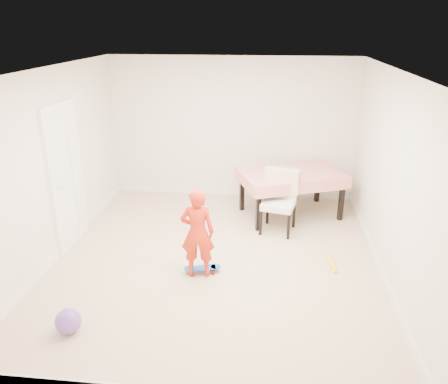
# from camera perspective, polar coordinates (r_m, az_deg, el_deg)

# --- Properties ---
(ground) EXTENTS (5.00, 5.00, 0.00)m
(ground) POSITION_cam_1_polar(r_m,az_deg,el_deg) (6.27, -1.12, -8.75)
(ground) COLOR tan
(ground) RESTS_ON ground
(ceiling) EXTENTS (4.50, 5.00, 0.04)m
(ceiling) POSITION_cam_1_polar(r_m,az_deg,el_deg) (5.45, -1.32, 15.42)
(ceiling) COLOR white
(ceiling) RESTS_ON wall_back
(wall_back) EXTENTS (4.50, 0.04, 2.60)m
(wall_back) POSITION_cam_1_polar(r_m,az_deg,el_deg) (8.10, 1.07, 8.21)
(wall_back) COLOR silver
(wall_back) RESTS_ON ground
(wall_front) EXTENTS (4.50, 0.04, 2.60)m
(wall_front) POSITION_cam_1_polar(r_m,az_deg,el_deg) (3.51, -6.53, -10.54)
(wall_front) COLOR silver
(wall_front) RESTS_ON ground
(wall_left) EXTENTS (0.04, 5.00, 2.60)m
(wall_left) POSITION_cam_1_polar(r_m,az_deg,el_deg) (6.40, -21.46, 3.10)
(wall_left) COLOR silver
(wall_left) RESTS_ON ground
(wall_right) EXTENTS (0.04, 5.00, 2.60)m
(wall_right) POSITION_cam_1_polar(r_m,az_deg,el_deg) (5.88, 20.88, 1.64)
(wall_right) COLOR silver
(wall_right) RESTS_ON ground
(door) EXTENTS (0.11, 0.94, 2.11)m
(door) POSITION_cam_1_polar(r_m,az_deg,el_deg) (6.73, -19.97, 1.69)
(door) COLOR white
(door) RESTS_ON ground
(baseboard_back) EXTENTS (4.50, 0.02, 0.12)m
(baseboard_back) POSITION_cam_1_polar(r_m,az_deg,el_deg) (8.48, 1.02, 0.04)
(baseboard_back) COLOR white
(baseboard_back) RESTS_ON ground
(baseboard_left) EXTENTS (0.02, 5.00, 0.12)m
(baseboard_left) POSITION_cam_1_polar(r_m,az_deg,el_deg) (6.87, -20.14, -6.76)
(baseboard_left) COLOR white
(baseboard_left) RESTS_ON ground
(baseboard_right) EXTENTS (0.02, 5.00, 0.12)m
(baseboard_right) POSITION_cam_1_polar(r_m,az_deg,el_deg) (6.38, 19.50, -8.89)
(baseboard_right) COLOR white
(baseboard_right) RESTS_ON ground
(dining_table) EXTENTS (1.94, 1.59, 0.78)m
(dining_table) POSITION_cam_1_polar(r_m,az_deg,el_deg) (7.57, 8.68, -0.21)
(dining_table) COLOR #B2091A
(dining_table) RESTS_ON ground
(dining_chair) EXTENTS (0.67, 0.73, 0.99)m
(dining_chair) POSITION_cam_1_polar(r_m,az_deg,el_deg) (6.90, 7.13, -1.36)
(dining_chair) COLOR beige
(dining_chair) RESTS_ON ground
(skateboard) EXTENTS (0.53, 0.30, 0.07)m
(skateboard) POSITION_cam_1_polar(r_m,az_deg,el_deg) (5.96, -2.86, -10.12)
(skateboard) COLOR blue
(skateboard) RESTS_ON ground
(child) EXTENTS (0.46, 0.32, 1.20)m
(child) POSITION_cam_1_polar(r_m,az_deg,el_deg) (5.62, -3.48, -5.64)
(child) COLOR red
(child) RESTS_ON ground
(balloon) EXTENTS (0.28, 0.28, 0.28)m
(balloon) POSITION_cam_1_polar(r_m,az_deg,el_deg) (5.17, -19.68, -15.63)
(balloon) COLOR #6846A8
(balloon) RESTS_ON ground
(foam_toy) EXTENTS (0.10, 0.40, 0.06)m
(foam_toy) POSITION_cam_1_polar(r_m,az_deg,el_deg) (6.26, 13.99, -9.16)
(foam_toy) COLOR yellow
(foam_toy) RESTS_ON ground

